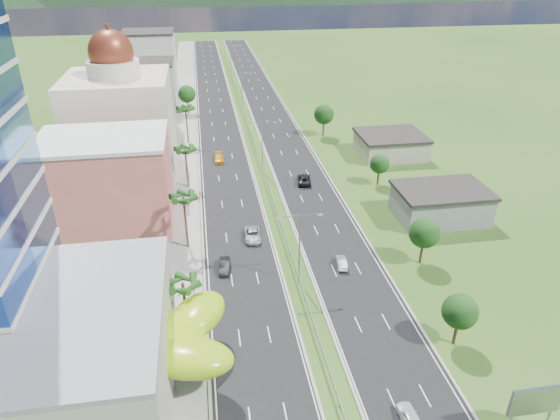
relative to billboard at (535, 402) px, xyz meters
name	(u,v)px	position (x,y,z in m)	size (l,w,h in m)	color
ground	(314,330)	(-17.00, 18.00, -4.42)	(500.00, 500.00, 0.00)	#2D5119
road_left	(218,117)	(-24.50, 108.00, -4.40)	(11.00, 260.00, 0.04)	black
road_right	(271,115)	(-9.50, 108.00, -4.40)	(11.00, 260.00, 0.04)	black
sidewalk_left	(183,119)	(-34.00, 108.00, -4.36)	(7.00, 260.00, 0.12)	gray
median_guardrail	(251,135)	(-17.00, 89.99, -3.80)	(0.10, 216.06, 0.76)	gray
streetlight_median_b	(300,242)	(-17.00, 28.00, 2.33)	(6.04, 0.25, 11.00)	gray
streetlight_median_c	(262,142)	(-17.00, 68.00, 2.33)	(6.04, 0.25, 11.00)	gray
streetlight_median_d	(242,88)	(-17.00, 113.00, 2.33)	(6.04, 0.25, 11.00)	gray
streetlight_median_e	(230,57)	(-17.00, 158.00, 2.33)	(6.04, 0.25, 11.00)	gray
mall_podium	(16,362)	(-49.00, 12.00, 1.08)	(30.00, 24.00, 11.00)	#B4AD94
lime_canopy	(142,339)	(-37.00, 14.00, 0.57)	(18.00, 15.00, 7.40)	#91BD12
pink_shophouse	(108,183)	(-45.00, 50.00, 3.08)	(20.00, 15.00, 15.00)	#D65F57
domed_building	(121,119)	(-45.00, 73.00, 6.93)	(20.00, 20.00, 28.70)	beige
midrise_grey	(139,102)	(-44.00, 98.00, 3.58)	(16.00, 15.00, 16.00)	gray
midrise_beige	(147,86)	(-44.00, 120.00, 2.08)	(16.00, 15.00, 13.00)	#B4AD94
midrise_white	(151,62)	(-44.00, 143.00, 4.58)	(16.00, 15.00, 18.00)	silver
billboard	(535,402)	(0.00, 0.00, 0.00)	(5.20, 0.35, 6.20)	gray
shed_near	(440,205)	(11.00, 43.00, -1.92)	(15.00, 10.00, 5.00)	gray
shed_far	(390,146)	(13.00, 73.00, -2.22)	(14.00, 12.00, 4.40)	#B4AD94
palm_tree_b	(183,286)	(-32.50, 20.00, 2.64)	(3.60, 3.60, 8.10)	#47301C
palm_tree_c	(184,199)	(-32.50, 40.00, 4.08)	(3.60, 3.60, 9.60)	#47301C
palm_tree_d	(185,151)	(-32.50, 63.00, 3.12)	(3.60, 3.60, 8.60)	#47301C
palm_tree_e	(186,110)	(-32.50, 88.00, 3.89)	(3.60, 3.60, 9.40)	#47301C
leafy_tree_lfar	(187,94)	(-32.50, 113.00, 1.16)	(4.90, 4.90, 8.05)	#47301C
leafy_tree_ra	(460,312)	(-1.00, 13.00, 0.35)	(4.20, 4.20, 6.90)	#47301C
leafy_tree_rb	(424,233)	(2.00, 30.00, 0.76)	(4.55, 4.55, 7.47)	#47301C
leafy_tree_rc	(380,164)	(5.00, 58.00, -0.05)	(3.85, 3.85, 6.33)	#47301C
leafy_tree_rd	(324,114)	(1.00, 88.00, 1.16)	(4.90, 4.90, 8.05)	#47301C
car_dark_left	(224,266)	(-27.19, 32.79, -3.68)	(1.49, 4.29, 1.41)	black
car_silver_mid_left	(253,235)	(-22.13, 40.90, -3.64)	(2.47, 5.36, 1.49)	#B2B4BA
car_yellow_far_left	(219,158)	(-25.77, 75.28, -3.65)	(2.04, 5.02, 1.46)	gold
car_white_near_right	(411,418)	(-10.62, 2.97, -3.65)	(1.74, 4.32, 1.47)	white
car_silver_right	(342,262)	(-9.95, 31.00, -3.73)	(1.37, 3.93, 1.29)	#AFB1B7
car_dark_far_right	(304,179)	(-9.43, 61.00, -3.61)	(2.55, 5.53, 1.54)	black
motorcycle	(212,301)	(-29.30, 24.96, -3.84)	(0.51, 1.70, 1.09)	black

